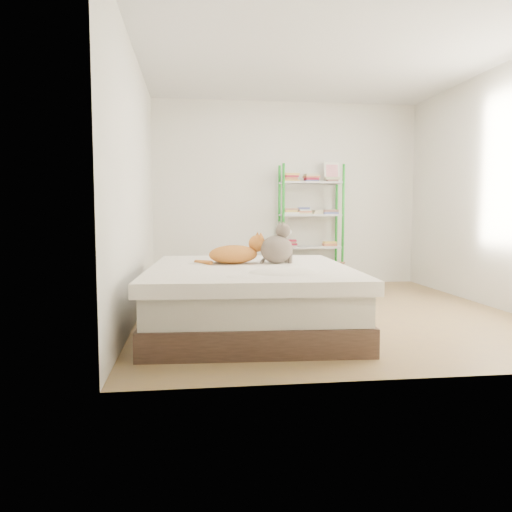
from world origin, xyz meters
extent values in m
cube|color=olive|center=(0.00, 0.00, 0.00)|extent=(3.80, 4.20, 0.01)
cube|color=silver|center=(0.00, 0.00, 2.60)|extent=(3.80, 4.20, 0.01)
cube|color=silver|center=(0.00, 2.10, 1.30)|extent=(3.80, 0.01, 2.60)
cube|color=silver|center=(0.00, -2.10, 1.30)|extent=(3.80, 0.01, 2.60)
cube|color=silver|center=(-1.90, 0.00, 1.30)|extent=(0.01, 4.20, 2.60)
cube|color=silver|center=(1.90, 0.00, 1.30)|extent=(0.01, 4.20, 2.60)
cube|color=brown|center=(-0.85, -0.56, 0.11)|extent=(1.83, 2.24, 0.21)
cube|color=beige|center=(-0.85, -0.56, 0.33)|extent=(1.78, 2.17, 0.24)
cube|color=silver|center=(-0.85, -0.56, 0.50)|extent=(1.87, 2.28, 0.11)
cylinder|color=#1F8F25|center=(-0.12, 1.72, 0.85)|extent=(0.04, 0.04, 1.70)
cylinder|color=#1F8F25|center=(-0.12, 2.04, 0.85)|extent=(0.04, 0.04, 1.70)
cylinder|color=#1F8F25|center=(0.72, 1.72, 0.85)|extent=(0.04, 0.04, 1.70)
cylinder|color=#1F8F25|center=(0.72, 2.04, 0.85)|extent=(0.04, 0.04, 1.70)
cube|color=silver|center=(0.30, 1.88, 0.10)|extent=(0.86, 0.34, 0.02)
cube|color=silver|center=(0.30, 1.88, 0.55)|extent=(0.86, 0.34, 0.02)
cube|color=silver|center=(0.30, 1.88, 1.00)|extent=(0.86, 0.34, 0.02)
cube|color=silver|center=(0.30, 1.88, 1.45)|extent=(0.86, 0.34, 0.02)
cube|color=maroon|center=(0.30, 1.88, 0.16)|extent=(0.20, 0.16, 0.09)
cube|color=maroon|center=(0.00, 1.88, 0.61)|extent=(0.20, 0.16, 0.09)
cube|color=maroon|center=(0.60, 1.88, 0.61)|extent=(0.20, 0.16, 0.09)
cube|color=maroon|center=(0.00, 1.88, 1.06)|extent=(0.20, 0.16, 0.09)
cube|color=maroon|center=(0.20, 1.88, 1.06)|extent=(0.20, 0.16, 0.09)
cube|color=maroon|center=(0.40, 1.88, 1.06)|extent=(0.20, 0.16, 0.09)
cube|color=maroon|center=(0.60, 1.88, 1.06)|extent=(0.20, 0.16, 0.09)
cube|color=maroon|center=(0.00, 1.88, 1.51)|extent=(0.20, 0.16, 0.09)
cube|color=maroon|center=(0.30, 1.88, 1.51)|extent=(0.20, 0.16, 0.09)
cube|color=maroon|center=(0.60, 1.88, 1.51)|extent=(0.20, 0.16, 0.09)
cube|color=white|center=(0.61, 1.93, 1.60)|extent=(0.22, 0.07, 0.28)
cube|color=red|center=(0.61, 1.92, 1.60)|extent=(0.17, 0.04, 0.22)
cube|color=#8E6545|center=(0.19, 1.13, 0.19)|extent=(0.60, 0.51, 0.38)
cube|color=#482677|center=(0.15, 0.92, 0.18)|extent=(0.32, 0.06, 0.08)
cube|color=#8E6545|center=(0.19, 0.92, 0.38)|extent=(0.56, 0.24, 0.12)
cube|color=white|center=(-0.87, 1.76, 0.18)|extent=(0.33, 0.29, 0.35)
cube|color=white|center=(-0.87, 1.76, 0.37)|extent=(0.36, 0.32, 0.03)
camera|label=1|loc=(-1.37, -4.99, 1.04)|focal=35.00mm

